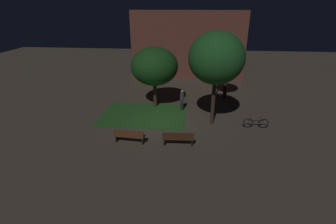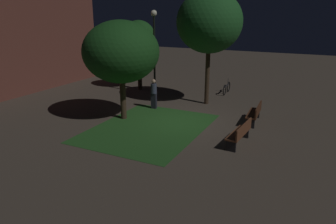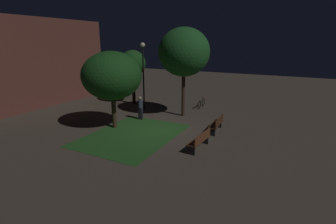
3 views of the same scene
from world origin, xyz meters
The scene contains 11 objects.
ground_plane centered at (0.00, 0.00, 0.00)m, with size 60.00×60.00×0.00m, color #473D33.
grass_lawn centered at (-1.37, 0.98, 0.01)m, with size 6.21×4.64×0.01m, color #23511E.
bench_lawn_edge centered at (-1.43, -3.14, 0.48)m, with size 1.83×0.61×0.88m.
bench_front_left centered at (1.43, -3.14, 0.48)m, with size 1.82×0.57×0.88m.
tree_back_right centered at (3.55, 0.01, 4.48)m, with size 3.51×3.51×6.15m.
tree_right_canopy centered at (-0.76, 2.75, 3.24)m, with size 3.56×3.56×4.69m.
tree_back_left centered at (4.93, 5.23, 3.41)m, with size 2.14×2.14×4.52m.
lamp_post_plaza_west centered at (3.82, 3.49, 3.42)m, with size 0.36×0.36×5.12m.
bicycle centered at (6.40, -0.36, 0.34)m, with size 1.67×0.11×0.93m.
pedestrian centered at (1.39, 2.24, 0.85)m, with size 0.32×0.32×1.61m.
building_wall_backdrop centered at (1.48, 11.24, 3.50)m, with size 11.91×0.80×7.00m, color brown.
Camera 1 is at (2.12, -15.87, 7.59)m, focal length 27.00 mm.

